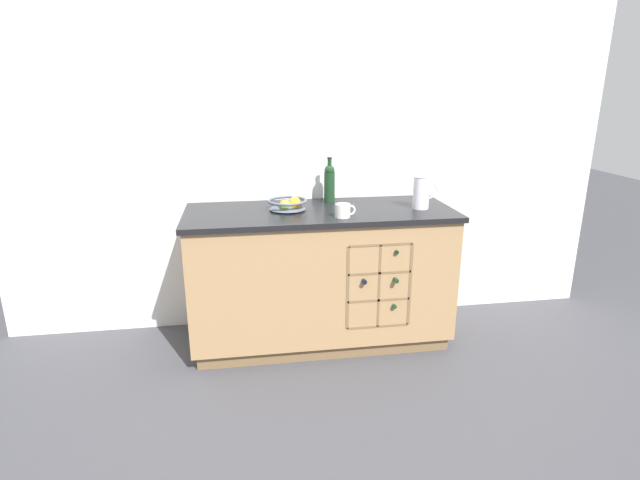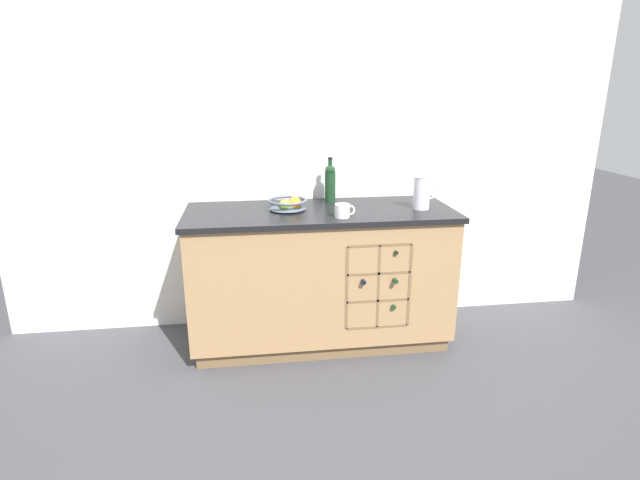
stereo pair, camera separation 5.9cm
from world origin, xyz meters
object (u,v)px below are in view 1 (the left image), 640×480
(fruit_bowl, at_px, (288,204))
(ceramic_mug, at_px, (343,211))
(standing_wine_bottle, at_px, (329,182))
(white_pitcher, at_px, (422,192))

(fruit_bowl, xyz_separation_m, ceramic_mug, (0.32, -0.23, -0.00))
(fruit_bowl, height_order, standing_wine_bottle, standing_wine_bottle)
(white_pitcher, distance_m, standing_wine_bottle, 0.64)
(ceramic_mug, height_order, standing_wine_bottle, standing_wine_bottle)
(white_pitcher, xyz_separation_m, ceramic_mug, (-0.56, -0.15, -0.07))
(fruit_bowl, height_order, white_pitcher, white_pitcher)
(standing_wine_bottle, bearing_deg, fruit_bowl, -146.39)
(white_pitcher, xyz_separation_m, standing_wine_bottle, (-0.57, 0.29, 0.03))
(fruit_bowl, height_order, ceramic_mug, same)
(white_pitcher, height_order, ceramic_mug, white_pitcher)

